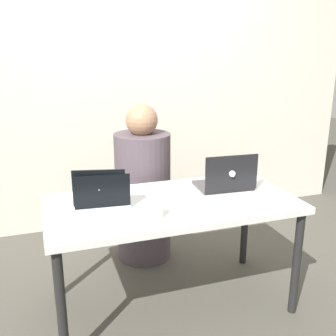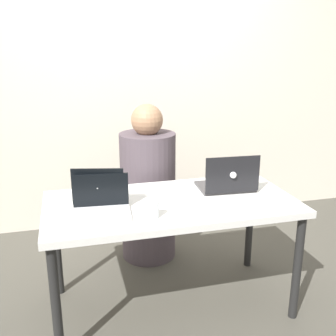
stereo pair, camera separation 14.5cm
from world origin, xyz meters
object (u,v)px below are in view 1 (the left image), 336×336
person_at_center (143,192)px  water_glass_left (157,211)px  laptop_back_left (101,196)px  laptop_back_right (225,181)px  laptop_front_left (104,207)px

person_at_center → water_glass_left: 0.91m
water_glass_left → laptop_back_left: bearing=130.1°
laptop_back_right → water_glass_left: (-0.54, -0.29, -0.01)m
laptop_back_left → water_glass_left: 0.38m
person_at_center → water_glass_left: person_at_center is taller
laptop_back_left → water_glass_left: laptop_back_left is taller
person_at_center → laptop_front_left: size_ratio=3.69×
laptop_back_right → laptop_front_left: size_ratio=1.10×
person_at_center → laptop_front_left: 0.87m
laptop_back_right → laptop_back_left: laptop_back_right is taller
water_glass_left → laptop_front_left: bearing=154.1°
water_glass_left → person_at_center: bearing=80.2°
person_at_center → laptop_back_left: size_ratio=3.54×
laptop_back_right → water_glass_left: 0.62m
person_at_center → laptop_back_right: size_ratio=3.35×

